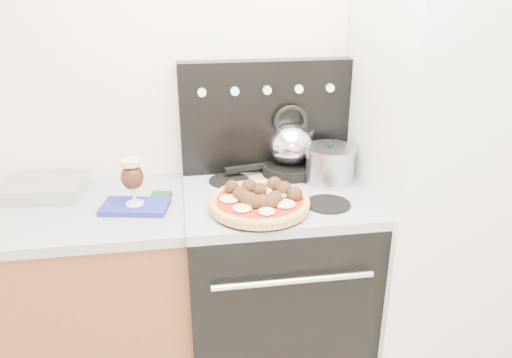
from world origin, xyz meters
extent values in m
cube|color=white|center=(0.00, 1.50, 1.25)|extent=(3.50, 0.01, 2.50)
cube|color=brown|center=(-1.02, 1.20, 0.43)|extent=(1.45, 0.60, 0.86)
cube|color=black|center=(0.08, 1.18, 0.44)|extent=(0.76, 0.65, 0.88)
cube|color=#ADADB2|center=(0.08, 1.18, 0.90)|extent=(0.76, 0.65, 0.04)
cube|color=black|center=(0.08, 1.45, 1.17)|extent=(0.76, 0.08, 0.50)
cube|color=silver|center=(0.78, 1.15, 0.95)|extent=(0.64, 0.68, 1.90)
cube|color=silver|center=(-0.88, 1.34, 0.93)|extent=(0.34, 0.26, 0.06)
cube|color=navy|center=(-0.49, 1.14, 0.91)|extent=(0.28, 0.20, 0.02)
cylinder|color=black|center=(-0.02, 1.02, 0.93)|extent=(0.44, 0.44, 0.01)
cylinder|color=black|center=(0.18, 1.37, 0.94)|extent=(0.30, 0.30, 0.05)
cylinder|color=#AAACB8|center=(0.33, 1.25, 1.00)|extent=(0.21, 0.21, 0.15)
camera|label=1|loc=(-0.30, -0.69, 1.77)|focal=35.00mm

